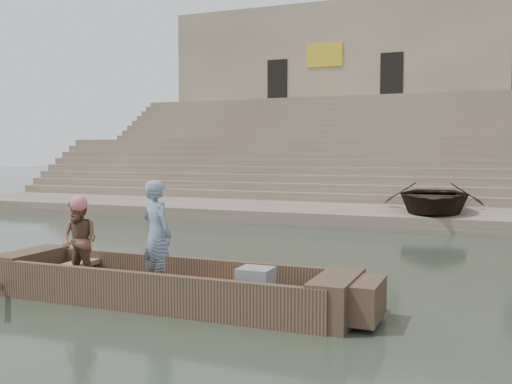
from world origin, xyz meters
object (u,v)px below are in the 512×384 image
Objects in this scene: standing_man at (157,234)px; rowing_man at (79,241)px; beached_rowboat at (433,197)px; television at (255,282)px; main_rowboat at (167,295)px.

standing_man reaches higher than rowing_man.
rowing_man reaches higher than beached_rowboat.
rowing_man is 2.86m from television.
standing_man is 1.25× the size of rowing_man.
rowing_man reaches higher than television.
standing_man reaches higher than television.
beached_rowboat reaches higher than television.
beached_rowboat is at bearing 82.62° from television.
standing_man is 3.44× the size of television.
rowing_man is (-1.42, -0.18, 0.74)m from main_rowboat.
standing_man is 1.63m from television.
beached_rowboat is (2.79, 10.75, 0.74)m from main_rowboat.
standing_man is at bearing 7.40° from rowing_man.
beached_rowboat is at bearing -83.22° from standing_man.
rowing_man is at bearing -115.67° from beached_rowboat.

